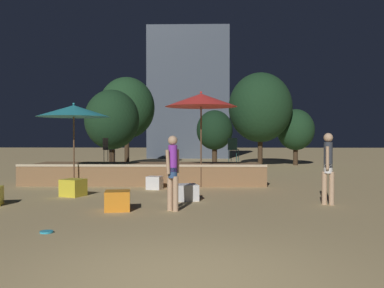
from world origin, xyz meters
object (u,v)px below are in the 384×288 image
(patio_umbrella_1, at_px, (201,100))
(cube_seat_0, at_px, (155,183))
(cube_seat_3, at_px, (187,192))
(cube_seat_4, at_px, (118,201))
(person_0, at_px, (328,165))
(background_tree_4, at_px, (215,130))
(cube_seat_2, at_px, (73,188))
(background_tree_1, at_px, (112,120))
(person_1, at_px, (173,170))
(bistro_chair_1, at_px, (233,147))
(background_tree_3, at_px, (296,130))
(background_tree_2, at_px, (260,108))
(patio_umbrella_0, at_px, (74,111))
(background_tree_0, at_px, (127,108))
(bistro_chair_0, at_px, (107,147))
(frisbee_disc, at_px, (47,232))

(patio_umbrella_1, relative_size, cube_seat_0, 6.05)
(cube_seat_3, distance_m, cube_seat_4, 2.23)
(person_0, relative_size, background_tree_4, 0.57)
(cube_seat_2, height_order, person_0, person_0)
(patio_umbrella_1, xyz_separation_m, background_tree_1, (-4.27, 5.72, -0.44))
(cube_seat_2, bearing_deg, patio_umbrella_1, 32.42)
(person_1, bearing_deg, patio_umbrella_1, 118.92)
(person_0, xyz_separation_m, bistro_chair_1, (-2.01, 5.35, 0.31))
(background_tree_3, bearing_deg, background_tree_2, -161.46)
(cube_seat_0, xyz_separation_m, cube_seat_2, (-2.16, -1.67, 0.03))
(cube_seat_2, xyz_separation_m, background_tree_4, (4.38, 11.39, 1.81))
(patio_umbrella_0, height_order, background_tree_0, background_tree_0)
(cube_seat_0, relative_size, background_tree_1, 0.14)
(person_1, bearing_deg, bistro_chair_0, 151.36)
(cube_seat_3, xyz_separation_m, background_tree_2, (3.77, 13.46, 3.18))
(bistro_chair_1, bearing_deg, background_tree_4, -65.94)
(person_0, bearing_deg, cube_seat_4, -147.77)
(background_tree_2, bearing_deg, bistro_chair_0, -129.00)
(frisbee_disc, bearing_deg, cube_seat_2, 101.48)
(cube_seat_0, bearing_deg, patio_umbrella_0, 172.60)
(background_tree_0, relative_size, background_tree_2, 0.96)
(frisbee_disc, relative_size, background_tree_4, 0.07)
(patio_umbrella_1, height_order, person_0, patio_umbrella_1)
(bistro_chair_0, height_order, background_tree_0, background_tree_0)
(background_tree_4, bearing_deg, cube_seat_3, -95.09)
(background_tree_3, bearing_deg, cube_seat_4, -115.42)
(patio_umbrella_0, bearing_deg, person_1, -50.33)
(patio_umbrella_1, height_order, background_tree_4, patio_umbrella_1)
(bistro_chair_0, xyz_separation_m, background_tree_4, (4.31, 7.29, 0.75))
(patio_umbrella_0, height_order, background_tree_4, background_tree_4)
(bistro_chair_1, xyz_separation_m, background_tree_1, (-5.48, 4.08, 1.20))
(bistro_chair_0, bearing_deg, bistro_chair_1, -75.00)
(cube_seat_3, height_order, background_tree_1, background_tree_1)
(cube_seat_4, bearing_deg, bistro_chair_0, 104.70)
(cube_seat_4, relative_size, bistro_chair_1, 0.73)
(patio_umbrella_0, height_order, frisbee_disc, patio_umbrella_0)
(patio_umbrella_1, bearing_deg, background_tree_1, 126.76)
(bistro_chair_0, relative_size, background_tree_0, 0.17)
(patio_umbrella_0, bearing_deg, background_tree_3, 49.28)
(cube_seat_2, distance_m, frisbee_disc, 4.76)
(background_tree_1, bearing_deg, patio_umbrella_0, -89.92)
(person_1, relative_size, background_tree_4, 0.55)
(background_tree_0, relative_size, background_tree_3, 1.55)
(background_tree_0, bearing_deg, bistro_chair_0, -84.72)
(cube_seat_3, distance_m, frisbee_disc, 4.59)
(background_tree_0, height_order, background_tree_4, background_tree_0)
(background_tree_4, bearing_deg, person_0, -78.85)
(person_1, height_order, background_tree_1, background_tree_1)
(patio_umbrella_1, xyz_separation_m, background_tree_0, (-4.41, 10.46, 0.44))
(patio_umbrella_1, relative_size, background_tree_1, 0.82)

